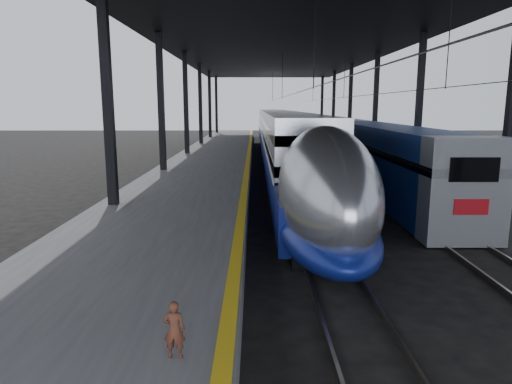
{
  "coord_description": "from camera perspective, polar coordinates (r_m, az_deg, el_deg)",
  "views": [
    {
      "loc": [
        -0.23,
        -12.64,
        4.8
      ],
      "look_at": [
        -0.18,
        2.22,
        2.0
      ],
      "focal_mm": 32.0,
      "sensor_mm": 36.0,
      "label": 1
    }
  ],
  "objects": [
    {
      "name": "second_train",
      "position": [
        42.84,
        9.6,
        6.67
      ],
      "size": [
        2.75,
        56.05,
        3.79
      ],
      "color": "navy",
      "rests_on": "ground"
    },
    {
      "name": "canopy",
      "position": [
        32.99,
        3.71,
        18.17
      ],
      "size": [
        18.0,
        75.0,
        9.47
      ],
      "color": "black",
      "rests_on": "ground"
    },
    {
      "name": "tgv_train",
      "position": [
        41.71,
        2.9,
        6.87
      ],
      "size": [
        3.05,
        65.2,
        4.37
      ],
      "color": "#A9ACB0",
      "rests_on": "ground"
    },
    {
      "name": "yellow_strip",
      "position": [
        32.86,
        -1.0,
        4.05
      ],
      "size": [
        0.3,
        80.0,
        0.01
      ],
      "primitive_type": "cube",
      "color": "gold",
      "rests_on": "platform"
    },
    {
      "name": "child",
      "position": [
        7.35,
        -10.18,
        -16.56
      ],
      "size": [
        0.35,
        0.24,
        0.92
      ],
      "primitive_type": "imported",
      "rotation": [
        0.0,
        0.0,
        3.09
      ],
      "color": "#532A1B",
      "rests_on": "platform"
    },
    {
      "name": "ground",
      "position": [
        13.52,
        0.81,
        -10.12
      ],
      "size": [
        160.0,
        160.0,
        0.0
      ],
      "primitive_type": "plane",
      "color": "black",
      "rests_on": "ground"
    },
    {
      "name": "platform",
      "position": [
        33.08,
        -5.86,
        3.15
      ],
      "size": [
        6.0,
        80.0,
        1.0
      ],
      "primitive_type": "cube",
      "color": "#4C4C4F",
      "rests_on": "ground"
    },
    {
      "name": "rails",
      "position": [
        33.32,
        7.99,
        2.43
      ],
      "size": [
        6.52,
        80.0,
        0.16
      ],
      "color": "slate",
      "rests_on": "ground"
    }
  ]
}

